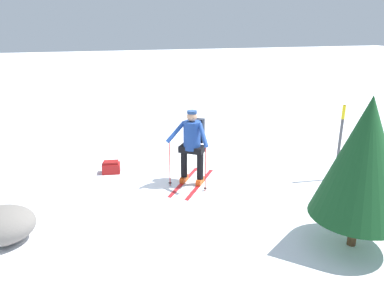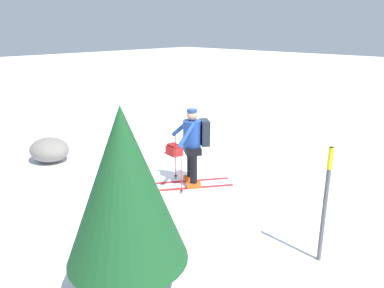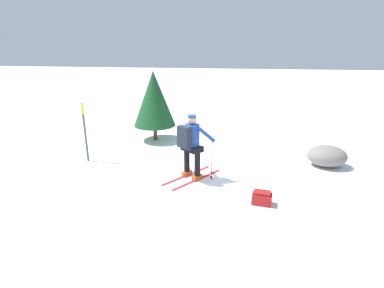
# 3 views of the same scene
# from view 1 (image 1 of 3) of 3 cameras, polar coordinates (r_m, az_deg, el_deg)

# --- Properties ---
(ground_plane) EXTENTS (80.00, 80.00, 0.00)m
(ground_plane) POSITION_cam_1_polar(r_m,az_deg,el_deg) (8.92, -0.73, -4.87)
(ground_plane) COLOR white
(skier) EXTENTS (1.40, 1.70, 1.68)m
(skier) POSITION_cam_1_polar(r_m,az_deg,el_deg) (8.23, 0.08, 0.38)
(skier) COLOR red
(skier) RESTS_ON ground_plane
(dropped_backpack) EXTENTS (0.46, 0.35, 0.29)m
(dropped_backpack) POSITION_cam_1_polar(r_m,az_deg,el_deg) (9.26, -12.21, -3.49)
(dropped_backpack) COLOR maroon
(dropped_backpack) RESTS_ON ground_plane
(trail_marker) EXTENTS (0.07, 0.07, 1.76)m
(trail_marker) POSITION_cam_1_polar(r_m,az_deg,el_deg) (9.03, 21.67, 0.96)
(trail_marker) COLOR #4C4C51
(trail_marker) RESTS_ON ground_plane
(rock_boulder) EXTENTS (1.09, 0.93, 0.60)m
(rock_boulder) POSITION_cam_1_polar(r_m,az_deg,el_deg) (7.05, -27.09, -10.96)
(rock_boulder) COLOR slate
(rock_boulder) RESTS_ON ground_plane
(pine_tree) EXTENTS (1.50, 1.50, 2.49)m
(pine_tree) POSITION_cam_1_polar(r_m,az_deg,el_deg) (6.27, 24.77, -1.99)
(pine_tree) COLOR #4C331E
(pine_tree) RESTS_ON ground_plane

